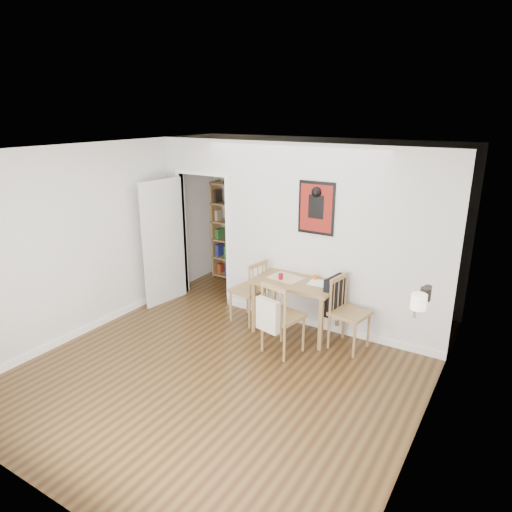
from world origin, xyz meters
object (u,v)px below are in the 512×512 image
Objects in this scene: mantel_lamp at (419,303)px; ceramic_jar_a at (426,294)px; orange_fruit at (315,277)px; ceramic_jar_b at (428,290)px; bookshelf at (232,232)px; red_glass at (281,276)px; dining_table at (297,287)px; chair_front at (282,317)px; chair_left at (248,291)px; notebook at (320,283)px; chair_right at (348,312)px; fireplace at (425,353)px.

mantel_lamp is 1.76× the size of ceramic_jar_a.
orange_fruit is at bearing 151.22° from ceramic_jar_a.
orange_fruit is 0.78× the size of ceramic_jar_b.
red_glass is at bearing -38.50° from bookshelf.
dining_table is 4.90× the size of mantel_lamp.
chair_front is at bearing 175.56° from ceramic_jar_a.
orange_fruit is at bearing 82.32° from chair_front.
chair_left is 0.65m from red_glass.
ceramic_jar_b is at bearing -22.44° from notebook.
mantel_lamp is (2.05, -1.11, 0.48)m from red_glass.
chair_front is 12.98× the size of orange_fruit.
chair_left is 2.71m from ceramic_jar_b.
notebook is (-0.45, 0.09, 0.28)m from chair_right.
ceramic_jar_a reaches higher than chair_left.
notebook is (0.23, 0.65, 0.29)m from chair_front.
chair_front is (0.10, -0.60, -0.19)m from dining_table.
chair_front is 7.38× the size of ceramic_jar_a.
bookshelf reaches higher than chair_front.
mantel_lamp is at bearing -39.33° from orange_fruit.
fireplace reaches higher than chair_front.
orange_fruit is 0.24× the size of notebook.
notebook is (0.54, 0.13, -0.04)m from red_glass.
bookshelf is (-1.99, 1.34, 0.20)m from dining_table.
dining_table is at bearing -170.99° from notebook.
ceramic_jar_b is (3.79, -1.89, 0.32)m from bookshelf.
orange_fruit is 1.88m from ceramic_jar_a.
dining_table is 0.26m from red_glass.
orange_fruit is at bearing 140.67° from mantel_lamp.
orange_fruit reaches higher than dining_table.
ceramic_jar_a is at bearing -33.61° from chair_right.
ceramic_jar_a is (1.81, -0.73, 0.54)m from dining_table.
fireplace is (1.88, -0.81, -0.07)m from dining_table.
dining_table is at bearing 99.62° from chair_front.
bookshelf reaches higher than ceramic_jar_b.
ceramic_jar_b reaches higher than orange_fruit.
ceramic_jar_b is at bearing -13.36° from red_glass.
fireplace is 0.65m from ceramic_jar_b.
chair_left is 1.03m from chair_front.
chair_right is 3.12m from bookshelf.
notebook is at bearing 152.18° from ceramic_jar_a.
orange_fruit is 0.32× the size of mantel_lamp.
orange_fruit is 1.79m from ceramic_jar_b.
notebook is 1.65m from ceramic_jar_b.
chair_front is 11.20× the size of red_glass.
chair_front is (0.87, -0.55, 0.02)m from chair_left.
chair_left is 0.98× the size of chair_front.
mantel_lamp is (1.73, -0.59, 0.81)m from chair_front.
fireplace reaches higher than chair_left.
fireplace reaches higher than chair_right.
chair_right is 0.68m from orange_fruit.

